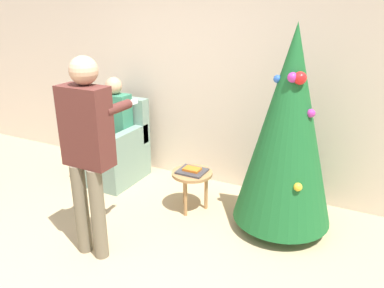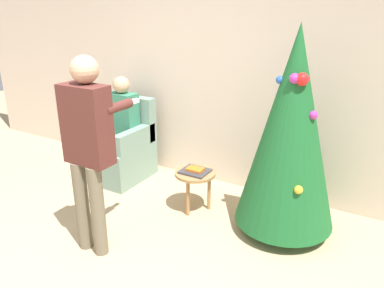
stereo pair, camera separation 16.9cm
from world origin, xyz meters
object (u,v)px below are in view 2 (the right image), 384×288
(christmas_tree, at_px, (291,130))
(side_stool, at_px, (195,178))
(armchair, at_px, (123,150))
(person_standing, at_px, (88,141))
(person_seated, at_px, (119,124))

(christmas_tree, height_order, side_stool, christmas_tree)
(christmas_tree, relative_size, armchair, 1.95)
(person_standing, relative_size, side_stool, 3.94)
(armchair, height_order, person_standing, person_standing)
(person_seated, height_order, side_stool, person_seated)
(person_seated, bearing_deg, person_standing, -58.43)
(armchair, relative_size, person_standing, 0.58)
(person_standing, bearing_deg, christmas_tree, 39.56)
(armchair, bearing_deg, person_standing, -58.98)
(side_stool, bearing_deg, armchair, 167.67)
(person_seated, bearing_deg, armchair, 90.00)
(christmas_tree, bearing_deg, person_standing, -140.44)
(person_seated, height_order, person_standing, person_standing)
(christmas_tree, relative_size, person_standing, 1.14)
(armchair, distance_m, side_stool, 1.22)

